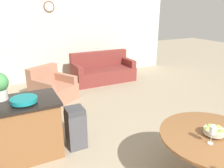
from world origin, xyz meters
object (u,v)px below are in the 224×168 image
object	(u,v)px
kitchen_island	(19,130)
teal_bowl	(24,100)
trash_bin	(76,128)
couch	(103,71)
fruit_bowl	(214,131)
dining_table	(211,147)
armchair	(52,89)
wine_glass_left	(212,131)

from	to	relation	value
kitchen_island	teal_bowl	size ratio (longest dim) A/B	3.32
trash_bin	couch	bearing A→B (deg)	58.58
teal_bowl	trash_bin	distance (m)	0.96
fruit_bowl	kitchen_island	size ratio (longest dim) A/B	0.20
dining_table	couch	world-z (taller)	couch
kitchen_island	trash_bin	bearing A→B (deg)	-8.58
trash_bin	kitchen_island	bearing A→B (deg)	171.42
couch	armchair	bearing A→B (deg)	-155.28
wine_glass_left	teal_bowl	distance (m)	2.47
fruit_bowl	teal_bowl	bearing A→B (deg)	141.17
teal_bowl	armchair	xyz separation A→B (m)	(0.80, 2.19, -0.69)
teal_bowl	couch	size ratio (longest dim) A/B	0.19
fruit_bowl	trash_bin	size ratio (longest dim) A/B	0.35
wine_glass_left	kitchen_island	xyz separation A→B (m)	(-1.92, 1.80, -0.44)
trash_bin	couch	size ratio (longest dim) A/B	0.37
kitchen_island	trash_bin	world-z (taller)	kitchen_island
kitchen_island	teal_bowl	bearing A→B (deg)	-45.38
wine_glass_left	couch	size ratio (longest dim) A/B	0.12
wine_glass_left	trash_bin	distance (m)	2.07
fruit_bowl	kitchen_island	distance (m)	2.72
dining_table	kitchen_island	xyz separation A→B (m)	(-2.09, 1.70, -0.11)
fruit_bowl	trash_bin	distance (m)	2.07
dining_table	trash_bin	world-z (taller)	dining_table
wine_glass_left	kitchen_island	size ratio (longest dim) A/B	0.18
dining_table	couch	xyz separation A→B (m)	(0.59, 4.60, -0.27)
teal_bowl	trash_bin	world-z (taller)	teal_bowl
wine_glass_left	trash_bin	xyz separation A→B (m)	(-1.08, 1.68, -0.56)
kitchen_island	armchair	distance (m)	2.27
fruit_bowl	armchair	xyz separation A→B (m)	(-1.17, 3.77, -0.53)
wine_glass_left	dining_table	bearing A→B (deg)	30.44
dining_table	trash_bin	xyz separation A→B (m)	(-1.25, 1.58, -0.23)
kitchen_island	trash_bin	xyz separation A→B (m)	(0.84, -0.13, -0.12)
couch	armchair	distance (m)	1.95
trash_bin	armchair	size ratio (longest dim) A/B	0.57
teal_bowl	armchair	size ratio (longest dim) A/B	0.30
fruit_bowl	couch	xyz separation A→B (m)	(0.59, 4.60, -0.51)
kitchen_island	couch	world-z (taller)	kitchen_island
trash_bin	fruit_bowl	bearing A→B (deg)	-51.66
trash_bin	couch	xyz separation A→B (m)	(1.84, 3.02, -0.04)
teal_bowl	kitchen_island	bearing A→B (deg)	134.62
trash_bin	armchair	bearing A→B (deg)	87.96
wine_glass_left	armchair	size ratio (longest dim) A/B	0.18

